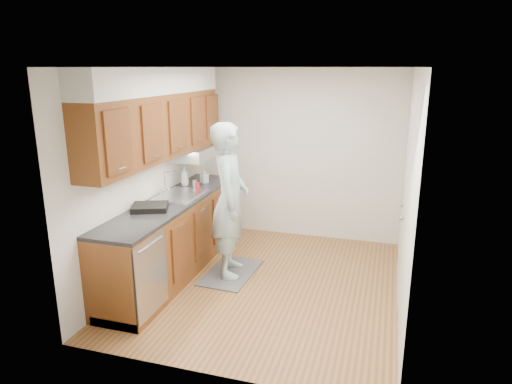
% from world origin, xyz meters
% --- Properties ---
extents(floor, '(3.50, 3.50, 0.00)m').
position_xyz_m(floor, '(0.00, 0.00, 0.00)').
color(floor, '#976339').
rests_on(floor, ground).
extents(ceiling, '(3.50, 3.50, 0.00)m').
position_xyz_m(ceiling, '(0.00, 0.00, 2.50)').
color(ceiling, white).
rests_on(ceiling, wall_left).
extents(wall_left, '(0.02, 3.50, 2.50)m').
position_xyz_m(wall_left, '(-1.50, 0.00, 1.25)').
color(wall_left, silver).
rests_on(wall_left, floor).
extents(wall_right, '(0.02, 3.50, 2.50)m').
position_xyz_m(wall_right, '(1.50, 0.00, 1.25)').
color(wall_right, silver).
rests_on(wall_right, floor).
extents(wall_back, '(3.00, 0.02, 2.50)m').
position_xyz_m(wall_back, '(0.00, 1.75, 1.25)').
color(wall_back, silver).
rests_on(wall_back, floor).
extents(counter, '(0.64, 2.80, 1.30)m').
position_xyz_m(counter, '(-1.20, -0.00, 0.49)').
color(counter, brown).
rests_on(counter, floor).
extents(upper_cabinets, '(0.47, 2.80, 1.21)m').
position_xyz_m(upper_cabinets, '(-1.33, 0.05, 1.95)').
color(upper_cabinets, brown).
rests_on(upper_cabinets, wall_left).
extents(closet_door, '(0.02, 1.22, 2.05)m').
position_xyz_m(closet_door, '(1.49, 0.30, 1.02)').
color(closet_door, silver).
rests_on(closet_door, wall_right).
extents(floor_mat, '(0.60, 0.97, 0.02)m').
position_xyz_m(floor_mat, '(-0.51, 0.14, 0.01)').
color(floor_mat, slate).
rests_on(floor_mat, floor).
extents(person, '(0.68, 0.85, 2.12)m').
position_xyz_m(person, '(-0.51, 0.14, 1.08)').
color(person, '#9FC0C1').
rests_on(person, floor_mat).
extents(soap_bottle_a, '(0.13, 0.13, 0.28)m').
position_xyz_m(soap_bottle_a, '(-1.35, 0.69, 1.08)').
color(soap_bottle_a, silver).
rests_on(soap_bottle_a, counter).
extents(soap_bottle_b, '(0.12, 0.12, 0.20)m').
position_xyz_m(soap_bottle_b, '(-1.16, 0.91, 1.04)').
color(soap_bottle_b, silver).
rests_on(soap_bottle_b, counter).
extents(soda_can, '(0.08, 0.08, 0.11)m').
position_xyz_m(soda_can, '(-1.08, 0.51, 0.99)').
color(soda_can, red).
rests_on(soda_can, counter).
extents(steel_can, '(0.08, 0.08, 0.11)m').
position_xyz_m(steel_can, '(-1.16, 0.59, 1.00)').
color(steel_can, '#A5A5AA').
rests_on(steel_can, counter).
extents(dish_rack, '(0.49, 0.45, 0.06)m').
position_xyz_m(dish_rack, '(-1.26, -0.43, 0.97)').
color(dish_rack, black).
rests_on(dish_rack, counter).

